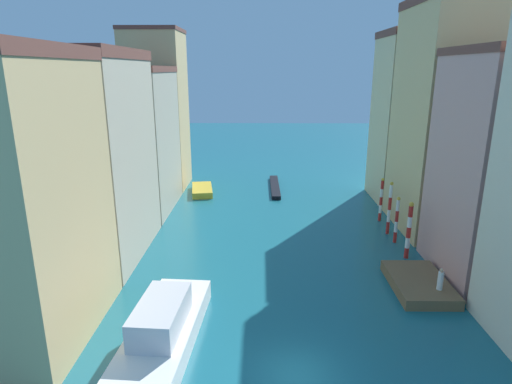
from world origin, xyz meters
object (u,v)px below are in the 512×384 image
(vaporetto_white, at_px, (162,332))
(gondola_black, at_px, (275,187))
(mooring_pole_3, at_px, (381,199))
(waterfront_dock, at_px, (419,284))
(person_on_dock, at_px, (440,280))
(mooring_pole_2, at_px, (389,208))
(mooring_pole_0, at_px, (409,230))
(mooring_pole_1, at_px, (397,219))
(motorboat_0, at_px, (202,190))

(vaporetto_white, distance_m, gondola_black, 32.70)
(vaporetto_white, bearing_deg, mooring_pole_3, 50.11)
(waterfront_dock, distance_m, mooring_pole_3, 13.70)
(person_on_dock, distance_m, vaporetto_white, 17.56)
(mooring_pole_2, distance_m, mooring_pole_3, 3.45)
(gondola_black, bearing_deg, mooring_pole_0, -64.32)
(waterfront_dock, height_order, mooring_pole_1, mooring_pole_1)
(mooring_pole_2, bearing_deg, vaporetto_white, -134.87)
(mooring_pole_2, xyz_separation_m, motorboat_0, (-18.61, 13.04, -2.12))
(gondola_black, bearing_deg, mooring_pole_2, -57.21)
(mooring_pole_3, distance_m, gondola_black, 15.52)
(mooring_pole_0, height_order, motorboat_0, mooring_pole_0)
(motorboat_0, bearing_deg, mooring_pole_3, -27.07)
(person_on_dock, relative_size, mooring_pole_3, 0.34)
(waterfront_dock, bearing_deg, gondola_black, 109.65)
(mooring_pole_2, relative_size, motorboat_0, 0.86)
(person_on_dock, xyz_separation_m, vaporetto_white, (-16.75, -5.25, -0.42))
(mooring_pole_1, relative_size, mooring_pole_2, 0.84)
(waterfront_dock, xyz_separation_m, person_on_dock, (0.78, -1.43, 1.04))
(vaporetto_white, xyz_separation_m, gondola_black, (6.94, 31.95, -0.76))
(mooring_pole_3, bearing_deg, vaporetto_white, -129.89)
(mooring_pole_0, relative_size, mooring_pole_2, 0.95)
(mooring_pole_0, relative_size, gondola_black, 0.47)
(motorboat_0, bearing_deg, vaporetto_white, -86.36)
(mooring_pole_2, height_order, motorboat_0, mooring_pole_2)
(mooring_pole_0, bearing_deg, mooring_pole_1, 89.36)
(waterfront_dock, bearing_deg, mooring_pole_2, 85.79)
(waterfront_dock, bearing_deg, mooring_pole_3, 86.04)
(mooring_pole_1, bearing_deg, vaporetto_white, -138.64)
(vaporetto_white, bearing_deg, motorboat_0, 93.64)
(mooring_pole_0, relative_size, vaporetto_white, 0.42)
(mooring_pole_1, bearing_deg, person_on_dock, -90.09)
(person_on_dock, bearing_deg, mooring_pole_2, 90.19)
(motorboat_0, bearing_deg, waterfront_dock, -52.35)
(vaporetto_white, height_order, motorboat_0, vaporetto_white)
(person_on_dock, distance_m, mooring_pole_1, 9.53)
(person_on_dock, bearing_deg, mooring_pole_0, 90.18)
(waterfront_dock, distance_m, mooring_pole_2, 10.36)
(person_on_dock, relative_size, vaporetto_white, 0.13)
(waterfront_dock, distance_m, person_on_dock, 1.93)
(mooring_pole_1, height_order, vaporetto_white, mooring_pole_1)
(person_on_dock, distance_m, mooring_pole_2, 11.59)
(person_on_dock, relative_size, motorboat_0, 0.26)
(waterfront_dock, bearing_deg, mooring_pole_0, 81.18)
(mooring_pole_1, relative_size, vaporetto_white, 0.37)
(person_on_dock, xyz_separation_m, gondola_black, (-9.81, 26.70, -1.18))
(mooring_pole_0, distance_m, vaporetto_white, 20.40)
(mooring_pole_2, distance_m, motorboat_0, 22.82)
(gondola_black, relative_size, motorboat_0, 1.75)
(waterfront_dock, height_order, vaporetto_white, vaporetto_white)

